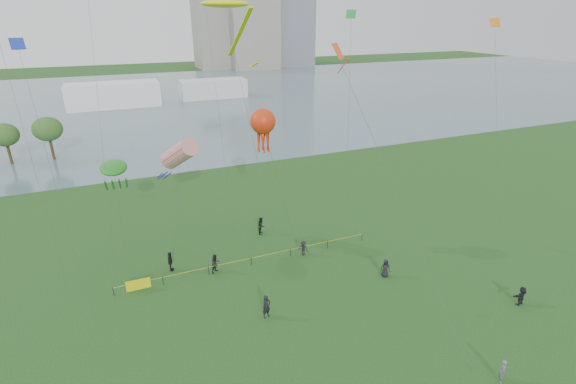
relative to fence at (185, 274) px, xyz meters
name	(u,v)px	position (x,y,z in m)	size (l,w,h in m)	color
ground_plane	(343,348)	(8.77, -12.56, -0.55)	(400.00, 400.00, 0.00)	#153B12
lake	(162,100)	(8.77, 87.44, -0.53)	(400.00, 120.00, 0.08)	slate
building_mid	(250,21)	(54.77, 149.44, 18.45)	(20.00, 20.00, 38.00)	gray
building_low	(215,34)	(40.77, 155.44, 13.45)	(16.00, 18.00, 28.00)	gray
pavilion_left	(114,95)	(-3.23, 82.44, 2.45)	(22.00, 8.00, 6.00)	white
pavilion_right	(213,89)	(22.77, 85.44, 1.95)	(18.00, 7.00, 5.00)	silver
fence	(185,274)	(0.00, 0.00, 0.00)	(24.07, 0.07, 1.05)	black
kite_flyer	(503,371)	(16.68, -18.92, 0.29)	(0.62, 0.40, 1.69)	slate
spectator_a	(216,263)	(2.82, 0.17, 0.33)	(0.86, 0.67, 1.77)	black
spectator_b	(303,248)	(11.31, -0.27, 0.22)	(1.00, 0.57, 1.54)	black
spectator_c	(170,261)	(-0.92, 1.97, 0.39)	(1.11, 0.46, 1.90)	black
spectator_d	(385,268)	(16.58, -6.31, 0.30)	(0.84, 0.55, 1.72)	black
spectator_e	(521,296)	(24.34, -13.80, 0.27)	(1.52, 0.48, 1.64)	black
spectator_f	(266,307)	(4.97, -7.39, 0.43)	(0.72, 0.47, 1.96)	black
spectator_g	(261,226)	(9.02, 5.41, 0.39)	(0.92, 0.71, 1.89)	black
kite_stingray	(225,5)	(7.15, 8.23, 21.81)	(4.52, 12.07, 22.83)	#3F3F42
kite_windsock	(179,154)	(1.64, 7.74, 8.59)	(4.27, 5.56, 11.07)	#3F3F42
kite_creature	(114,168)	(-4.36, 5.95, 8.56)	(2.29, 4.99, 9.55)	#3F3F42
kite_octopus	(263,122)	(9.03, 4.13, 11.83)	(3.31, 4.50, 13.65)	#3F3F42
kite_delta	(346,69)	(13.41, -2.96, 17.12)	(3.12, 16.36, 19.54)	#3F3F42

